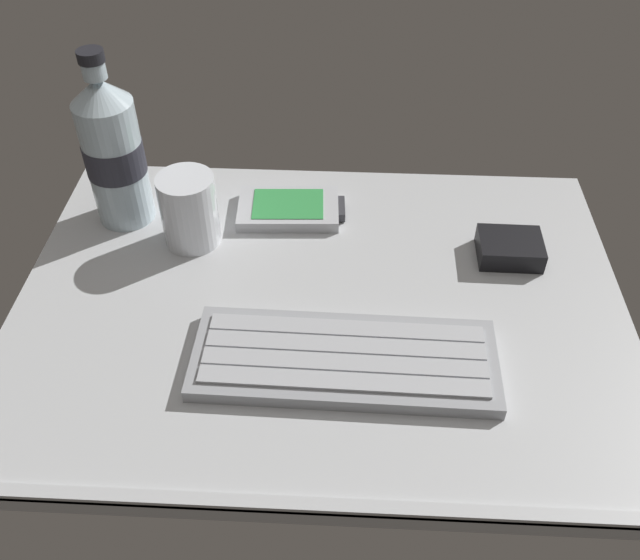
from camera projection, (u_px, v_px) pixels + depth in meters
ground_plane at (320, 309)px, 73.03cm from camera, size 64.00×48.00×2.80cm
keyboard at (345, 359)px, 65.65cm from camera, size 29.20×11.54×1.70cm
handheld_device at (290, 209)px, 83.00cm from camera, size 13.06×8.17×1.50cm
juice_cup at (190, 212)px, 77.25cm from camera, size 6.40×6.40×8.50cm
water_bottle at (113, 151)px, 77.09cm from camera, size 6.73×6.73×20.80cm
charger_block at (510, 248)px, 76.90cm from camera, size 7.08×5.70×2.40cm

